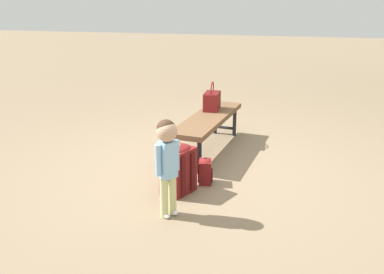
{
  "coord_description": "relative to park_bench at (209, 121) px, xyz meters",
  "views": [
    {
      "loc": [
        3.83,
        1.08,
        1.74
      ],
      "look_at": [
        0.16,
        -0.01,
        0.45
      ],
      "focal_mm": 36.82,
      "sensor_mm": 36.0,
      "label": 1
    }
  ],
  "objects": [
    {
      "name": "handbag",
      "position": [
        -0.31,
        -0.04,
        0.18
      ],
      "size": [
        0.33,
        0.2,
        0.37
      ],
      "color": "maroon",
      "rests_on": "park_bench"
    },
    {
      "name": "backpack_large",
      "position": [
        1.19,
        0.0,
        -0.14
      ],
      "size": [
        0.37,
        0.33,
        0.52
      ],
      "color": "maroon",
      "rests_on": "ground"
    },
    {
      "name": "ground_plane",
      "position": [
        0.66,
        0.05,
        -0.39
      ],
      "size": [
        40.0,
        40.0,
        0.0
      ],
      "primitive_type": "plane",
      "color": "#7F6B51",
      "rests_on": "ground"
    },
    {
      "name": "backpack_small",
      "position": [
        0.92,
        0.2,
        -0.25
      ],
      "size": [
        0.19,
        0.17,
        0.28
      ],
      "color": "maroon",
      "rests_on": "ground"
    },
    {
      "name": "child_standing",
      "position": [
        1.64,
        0.06,
        0.18
      ],
      "size": [
        0.2,
        0.18,
        0.86
      ],
      "color": "#CCCC8C",
      "rests_on": "ground"
    },
    {
      "name": "park_bench",
      "position": [
        0.0,
        0.0,
        0.0
      ],
      "size": [
        1.63,
        0.53,
        0.45
      ],
      "color": "brown",
      "rests_on": "ground"
    }
  ]
}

